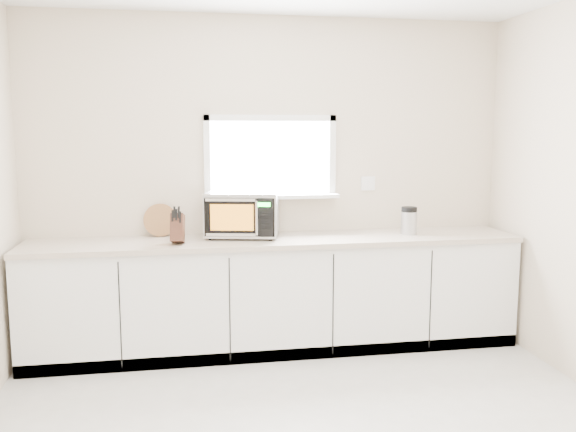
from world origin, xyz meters
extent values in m
cube|color=beige|center=(0.00, 2.00, 1.35)|extent=(4.00, 0.02, 2.70)
cube|color=white|center=(0.00, 1.99, 1.55)|extent=(1.00, 0.02, 0.60)
cube|color=white|center=(0.00, 1.92, 1.23)|extent=(1.12, 0.16, 0.03)
cube|color=white|center=(0.00, 1.97, 1.88)|extent=(1.10, 0.04, 0.05)
cube|color=white|center=(0.00, 1.97, 1.23)|extent=(1.10, 0.04, 0.05)
cube|color=white|center=(-0.53, 1.97, 1.55)|extent=(0.05, 0.04, 0.70)
cube|color=white|center=(0.53, 1.97, 1.55)|extent=(0.05, 0.04, 0.70)
cube|color=white|center=(0.85, 1.99, 1.32)|extent=(0.12, 0.01, 0.12)
cube|color=white|center=(0.00, 1.70, 0.44)|extent=(3.92, 0.60, 0.88)
cube|color=beige|center=(0.00, 1.69, 0.90)|extent=(3.92, 0.64, 0.04)
cylinder|color=black|center=(-0.52, 1.71, 0.93)|extent=(0.03, 0.03, 0.02)
cylinder|color=black|center=(-0.45, 2.04, 0.93)|extent=(0.03, 0.03, 0.02)
cylinder|color=black|center=(-0.06, 1.60, 0.93)|extent=(0.03, 0.03, 0.02)
cylinder|color=black|center=(0.02, 1.93, 0.93)|extent=(0.03, 0.03, 0.02)
cube|color=#B0B2B8|center=(-0.25, 1.82, 1.11)|extent=(0.65, 0.55, 0.34)
cube|color=black|center=(-0.30, 1.60, 1.11)|extent=(0.53, 0.13, 0.30)
cube|color=orange|center=(-0.36, 1.61, 1.11)|extent=(0.33, 0.08, 0.20)
cylinder|color=silver|center=(-0.17, 1.55, 1.11)|extent=(0.02, 0.02, 0.27)
cube|color=black|center=(-0.11, 1.56, 1.11)|extent=(0.13, 0.04, 0.29)
cube|color=#19FF33|center=(-0.11, 1.55, 1.21)|extent=(0.09, 0.02, 0.03)
cube|color=silver|center=(-0.25, 1.82, 1.28)|extent=(0.65, 0.55, 0.01)
cube|color=#4C2A1B|center=(-0.77, 1.58, 1.04)|extent=(0.12, 0.21, 0.24)
cube|color=black|center=(-0.81, 1.54, 1.14)|extent=(0.02, 0.04, 0.09)
cube|color=black|center=(-0.78, 1.54, 1.15)|extent=(0.02, 0.04, 0.09)
cube|color=black|center=(-0.75, 1.53, 1.13)|extent=(0.02, 0.04, 0.09)
cube|color=black|center=(-0.79, 1.54, 1.17)|extent=(0.02, 0.04, 0.09)
cube|color=black|center=(-0.76, 1.53, 1.17)|extent=(0.02, 0.04, 0.09)
cylinder|color=#9C6D3C|center=(-0.91, 1.94, 1.05)|extent=(0.27, 0.06, 0.27)
cylinder|color=#B0B2B8|center=(1.11, 1.69, 1.01)|extent=(0.15, 0.15, 0.19)
cylinder|color=black|center=(1.11, 1.69, 1.13)|extent=(0.14, 0.14, 0.04)
camera|label=1|loc=(-0.74, -3.04, 1.78)|focal=38.00mm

